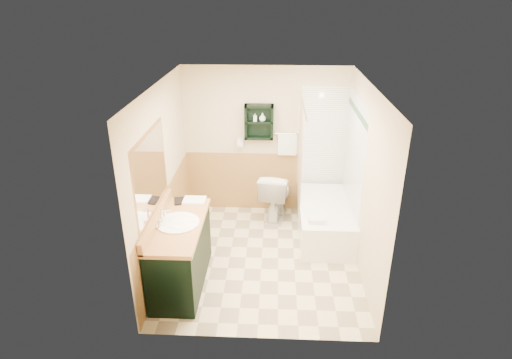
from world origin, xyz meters
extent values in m
plane|color=beige|center=(0.00, 0.00, 0.00)|extent=(3.00, 3.00, 0.00)
cube|color=beige|center=(0.00, 1.52, 1.20)|extent=(2.60, 0.04, 2.40)
cube|color=beige|center=(-1.32, 0.00, 1.20)|extent=(0.04, 3.00, 2.40)
cube|color=beige|center=(1.32, 0.00, 1.20)|extent=(0.04, 3.00, 2.40)
cube|color=white|center=(0.00, 0.00, 2.42)|extent=(2.60, 3.00, 0.04)
cube|color=black|center=(-0.10, 1.41, 1.55)|extent=(0.45, 0.15, 0.55)
cylinder|color=silver|center=(0.53, 0.75, 2.00)|extent=(0.03, 1.60, 0.03)
cube|color=black|center=(-0.99, -0.59, 0.43)|extent=(0.59, 1.37, 0.87)
cube|color=white|center=(0.93, 0.66, 0.26)|extent=(0.78, 1.50, 0.52)
imported|color=white|center=(0.18, 1.19, 0.40)|extent=(0.59, 0.88, 0.80)
cube|color=silver|center=(-0.90, -0.02, 0.89)|extent=(0.29, 0.23, 0.04)
imported|color=black|center=(-1.16, -0.04, 0.98)|extent=(0.16, 0.06, 0.22)
cube|color=silver|center=(0.74, 0.15, 0.55)|extent=(0.22, 0.19, 0.07)
imported|color=white|center=(-0.16, 1.40, 1.59)|extent=(0.06, 0.12, 0.06)
imported|color=white|center=(-0.05, 1.40, 1.62)|extent=(0.14, 0.16, 0.10)
camera|label=1|loc=(0.15, -5.00, 3.45)|focal=30.00mm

